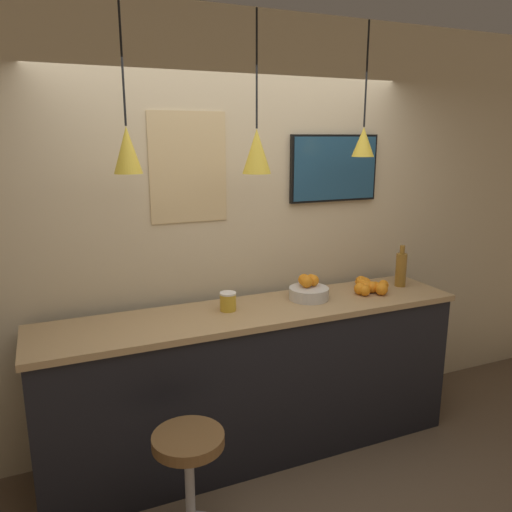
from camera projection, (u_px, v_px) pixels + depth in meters
name	position (u px, v px, depth m)	size (l,w,h in m)	color
back_wall	(233.00, 233.00, 3.45)	(8.00, 0.06, 2.90)	beige
service_counter	(256.00, 382.00, 3.31)	(2.78, 0.57, 1.03)	black
bar_stool	(190.00, 476.00, 2.54)	(0.45, 0.45, 0.65)	#B7B7BC
fruit_bowl	(309.00, 290.00, 3.39)	(0.27, 0.27, 0.16)	beige
orange_pile	(369.00, 286.00, 3.54)	(0.29, 0.29, 0.09)	orange
juice_bottle	(401.00, 269.00, 3.66)	(0.08, 0.08, 0.31)	olive
spread_jar	(228.00, 301.00, 3.15)	(0.10, 0.10, 0.12)	gold
pendant_lamp_left	(127.00, 149.00, 2.66)	(0.15, 0.15, 0.90)	black
pendant_lamp_middle	(257.00, 151.00, 2.95)	(0.17, 0.17, 0.92)	black
pendant_lamp_right	(363.00, 141.00, 3.23)	(0.15, 0.15, 0.83)	black
mounted_tv	(334.00, 168.00, 3.59)	(0.70, 0.04, 0.48)	black
wall_poster	(188.00, 168.00, 3.19)	(0.51, 0.01, 0.70)	#DBBC84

